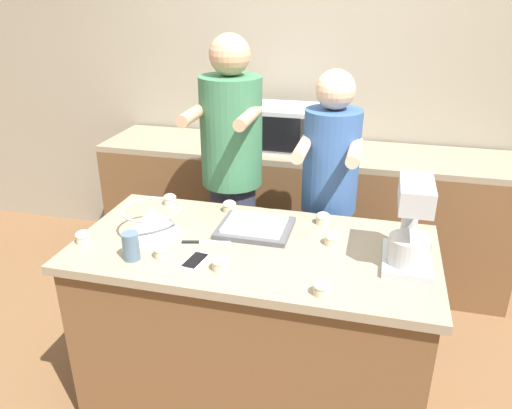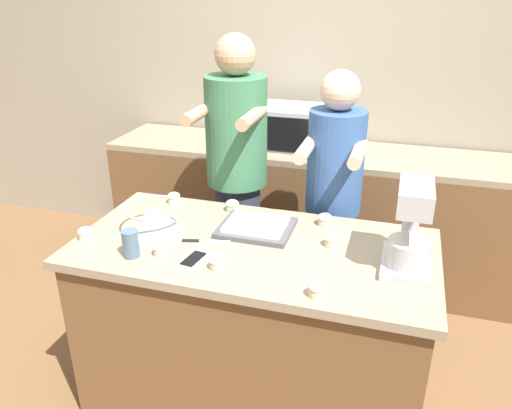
# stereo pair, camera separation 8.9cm
# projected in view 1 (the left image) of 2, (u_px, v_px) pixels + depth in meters

# --- Properties ---
(ground_plane) EXTENTS (16.00, 16.00, 0.00)m
(ground_plane) POSITION_uv_depth(u_px,v_px,m) (254.00, 394.00, 2.60)
(ground_plane) COLOR brown
(back_wall) EXTENTS (10.00, 0.06, 2.70)m
(back_wall) POSITION_uv_depth(u_px,v_px,m) (313.00, 78.00, 3.54)
(back_wall) COLOR gray
(back_wall) RESTS_ON ground_plane
(island_counter) EXTENTS (1.62, 0.81, 0.89)m
(island_counter) POSITION_uv_depth(u_px,v_px,m) (254.00, 324.00, 2.42)
(island_counter) COLOR brown
(island_counter) RESTS_ON ground_plane
(back_counter) EXTENTS (2.80, 0.60, 0.93)m
(back_counter) POSITION_uv_depth(u_px,v_px,m) (300.00, 211.00, 3.59)
(back_counter) COLOR brown
(back_counter) RESTS_ON ground_plane
(person_left) EXTENTS (0.35, 0.51, 1.74)m
(person_left) POSITION_uv_depth(u_px,v_px,m) (232.00, 184.00, 2.83)
(person_left) COLOR #33384C
(person_left) RESTS_ON ground_plane
(person_right) EXTENTS (0.32, 0.49, 1.58)m
(person_right) POSITION_uv_depth(u_px,v_px,m) (328.00, 206.00, 2.74)
(person_right) COLOR #33384C
(person_right) RESTS_ON ground_plane
(stand_mixer) EXTENTS (0.20, 0.30, 0.37)m
(stand_mixer) POSITION_uv_depth(u_px,v_px,m) (411.00, 229.00, 2.02)
(stand_mixer) COLOR #B2B7BC
(stand_mixer) RESTS_ON island_counter
(mixing_bowl) EXTENTS (0.28, 0.28, 0.13)m
(mixing_bowl) POSITION_uv_depth(u_px,v_px,m) (152.00, 220.00, 2.31)
(mixing_bowl) COLOR #BCBCC1
(mixing_bowl) RESTS_ON island_counter
(baking_tray) EXTENTS (0.34, 0.29, 0.04)m
(baking_tray) POSITION_uv_depth(u_px,v_px,m) (255.00, 227.00, 2.37)
(baking_tray) COLOR #4C4C51
(baking_tray) RESTS_ON island_counter
(microwave_oven) EXTENTS (0.52, 0.39, 0.28)m
(microwave_oven) POSITION_uv_depth(u_px,v_px,m) (286.00, 127.00, 3.37)
(microwave_oven) COLOR #B7B7BC
(microwave_oven) RESTS_ON back_counter
(cell_phone) EXTENTS (0.09, 0.15, 0.01)m
(cell_phone) POSITION_uv_depth(u_px,v_px,m) (195.00, 261.00, 2.10)
(cell_phone) COLOR silver
(cell_phone) RESTS_ON island_counter
(drinking_glass) EXTENTS (0.07, 0.07, 0.12)m
(drinking_glass) POSITION_uv_depth(u_px,v_px,m) (131.00, 246.00, 2.10)
(drinking_glass) COLOR slate
(drinking_glass) RESTS_ON island_counter
(knife) EXTENTS (0.22, 0.07, 0.01)m
(knife) POSITION_uv_depth(u_px,v_px,m) (203.00, 242.00, 2.26)
(knife) COLOR #BCBCC1
(knife) RESTS_ON island_counter
(cupcake_0) EXTENTS (0.07, 0.07, 0.06)m
(cupcake_0) POSITION_uv_depth(u_px,v_px,m) (323.00, 218.00, 2.43)
(cupcake_0) COLOR beige
(cupcake_0) RESTS_ON island_counter
(cupcake_1) EXTENTS (0.07, 0.07, 0.06)m
(cupcake_1) POSITION_uv_depth(u_px,v_px,m) (220.00, 263.00, 2.04)
(cupcake_1) COLOR beige
(cupcake_1) RESTS_ON island_counter
(cupcake_2) EXTENTS (0.07, 0.07, 0.06)m
(cupcake_2) POSITION_uv_depth(u_px,v_px,m) (229.00, 206.00, 2.56)
(cupcake_2) COLOR beige
(cupcake_2) RESTS_ON island_counter
(cupcake_3) EXTENTS (0.07, 0.07, 0.06)m
(cupcake_3) POSITION_uv_depth(u_px,v_px,m) (162.00, 251.00, 2.13)
(cupcake_3) COLOR beige
(cupcake_3) RESTS_ON island_counter
(cupcake_4) EXTENTS (0.07, 0.07, 0.06)m
(cupcake_4) POSITION_uv_depth(u_px,v_px,m) (322.00, 288.00, 1.87)
(cupcake_4) COLOR beige
(cupcake_4) RESTS_ON island_counter
(cupcake_5) EXTENTS (0.07, 0.07, 0.06)m
(cupcake_5) POSITION_uv_depth(u_px,v_px,m) (83.00, 237.00, 2.25)
(cupcake_5) COLOR beige
(cupcake_5) RESTS_ON island_counter
(cupcake_6) EXTENTS (0.07, 0.07, 0.06)m
(cupcake_6) POSITION_uv_depth(u_px,v_px,m) (170.00, 199.00, 2.64)
(cupcake_6) COLOR beige
(cupcake_6) RESTS_ON island_counter
(cupcake_7) EXTENTS (0.07, 0.07, 0.06)m
(cupcake_7) POSITION_uv_depth(u_px,v_px,m) (332.00, 238.00, 2.23)
(cupcake_7) COLOR beige
(cupcake_7) RESTS_ON island_counter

